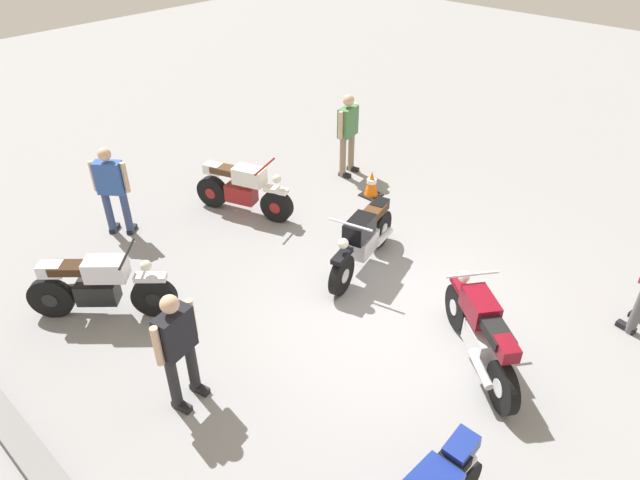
% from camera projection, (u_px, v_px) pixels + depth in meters
% --- Properties ---
extents(ground_plane, '(40.00, 40.00, 0.00)m').
position_uv_depth(ground_plane, '(395.00, 314.00, 8.06)').
color(ground_plane, gray).
extents(motorcycle_maroon_cruiser, '(1.72, 1.38, 1.09)m').
position_uv_depth(motorcycle_maroon_cruiser, '(481.00, 333.00, 6.99)').
color(motorcycle_maroon_cruiser, black).
rests_on(motorcycle_maroon_cruiser, ground).
extents(motorcycle_silver_cruiser, '(1.60, 1.52, 1.09)m').
position_uv_depth(motorcycle_silver_cruiser, '(99.00, 286.00, 7.77)').
color(motorcycle_silver_cruiser, black).
rests_on(motorcycle_silver_cruiser, ground).
extents(motorcycle_black_cruiser, '(0.77, 2.06, 1.09)m').
position_uv_depth(motorcycle_black_cruiser, '(363.00, 240.00, 8.73)').
color(motorcycle_black_cruiser, black).
rests_on(motorcycle_black_cruiser, ground).
extents(motorcycle_cream_vintage, '(1.89, 0.89, 1.07)m').
position_uv_depth(motorcycle_cream_vintage, '(243.00, 190.00, 10.16)').
color(motorcycle_cream_vintage, black).
rests_on(motorcycle_cream_vintage, ground).
extents(person_in_black_shirt, '(0.37, 0.63, 1.59)m').
position_uv_depth(person_in_black_shirt, '(178.00, 344.00, 6.30)').
color(person_in_black_shirt, '#262628').
rests_on(person_in_black_shirt, ground).
extents(person_in_green_shirt, '(0.37, 0.66, 1.69)m').
position_uv_depth(person_in_green_shirt, '(348.00, 130.00, 11.24)').
color(person_in_green_shirt, gray).
rests_on(person_in_green_shirt, ground).
extents(person_in_blue_shirt, '(0.56, 0.50, 1.62)m').
position_uv_depth(person_in_blue_shirt, '(112.00, 187.00, 9.35)').
color(person_in_blue_shirt, '#384772').
rests_on(person_in_blue_shirt, ground).
extents(traffic_cone, '(0.36, 0.36, 0.53)m').
position_uv_depth(traffic_cone, '(372.00, 184.00, 10.82)').
color(traffic_cone, black).
rests_on(traffic_cone, ground).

